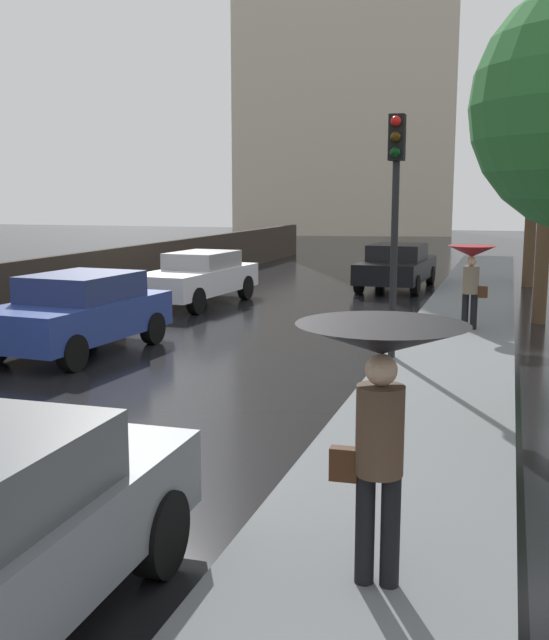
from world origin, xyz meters
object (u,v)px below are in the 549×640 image
(car_blue_behind_camera, at_px, (78,312))
(pedestrian_with_umbrella_near, at_px, (381,373))
(pedestrian_with_umbrella_far, at_px, (472,263))
(car_black_near_kerb, at_px, (397,266))
(street_tree_mid, at_px, (534,162))
(car_white_far_ahead, at_px, (198,277))
(traffic_light, at_px, (395,191))

(car_blue_behind_camera, xyz_separation_m, pedestrian_with_umbrella_near, (6.79, -7.05, 0.93))
(pedestrian_with_umbrella_far, bearing_deg, car_black_near_kerb, 115.80)
(car_blue_behind_camera, relative_size, street_tree_mid, 0.79)
(car_white_far_ahead, bearing_deg, pedestrian_with_umbrella_far, 165.07)
(traffic_light, height_order, street_tree_mid, street_tree_mid)
(car_black_near_kerb, height_order, pedestrian_with_umbrella_far, pedestrian_with_umbrella_far)
(car_white_far_ahead, xyz_separation_m, pedestrian_with_umbrella_far, (7.22, -2.54, 0.78))
(pedestrian_with_umbrella_far, height_order, traffic_light, traffic_light)
(car_black_near_kerb, height_order, pedestrian_with_umbrella_near, pedestrian_with_umbrella_near)
(pedestrian_with_umbrella_near, bearing_deg, pedestrian_with_umbrella_far, -92.78)
(pedestrian_with_umbrella_near, xyz_separation_m, street_tree_mid, (1.40, 20.43, 2.25))
(pedestrian_with_umbrella_near, bearing_deg, car_black_near_kerb, -84.61)
(pedestrian_with_umbrella_far, xyz_separation_m, street_tree_mid, (1.33, 9.42, 2.43))
(car_blue_behind_camera, xyz_separation_m, traffic_light, (5.72, 0.67, 2.21))
(pedestrian_with_umbrella_near, height_order, pedestrian_with_umbrella_far, pedestrian_with_umbrella_near)
(car_black_near_kerb, distance_m, street_tree_mid, 5.41)
(car_white_far_ahead, relative_size, street_tree_mid, 0.91)
(car_black_near_kerb, height_order, traffic_light, traffic_light)
(car_blue_behind_camera, relative_size, traffic_light, 0.98)
(car_blue_behind_camera, relative_size, pedestrian_with_umbrella_near, 2.12)
(car_black_near_kerb, distance_m, car_blue_behind_camera, 12.34)
(car_black_near_kerb, relative_size, car_white_far_ahead, 0.99)
(car_black_near_kerb, bearing_deg, pedestrian_with_umbrella_near, -79.47)
(car_black_near_kerb, distance_m, car_white_far_ahead, 6.86)
(pedestrian_with_umbrella_near, relative_size, street_tree_mid, 0.37)
(pedestrian_with_umbrella_near, bearing_deg, car_blue_behind_camera, -48.51)
(car_white_far_ahead, distance_m, traffic_light, 8.73)
(street_tree_mid, bearing_deg, car_black_near_kerb, -155.70)
(traffic_light, bearing_deg, car_black_near_kerb, 97.82)
(car_black_near_kerb, distance_m, pedestrian_with_umbrella_near, 18.84)
(pedestrian_with_umbrella_near, distance_m, pedestrian_with_umbrella_far, 11.01)
(car_blue_behind_camera, bearing_deg, traffic_light, -168.78)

